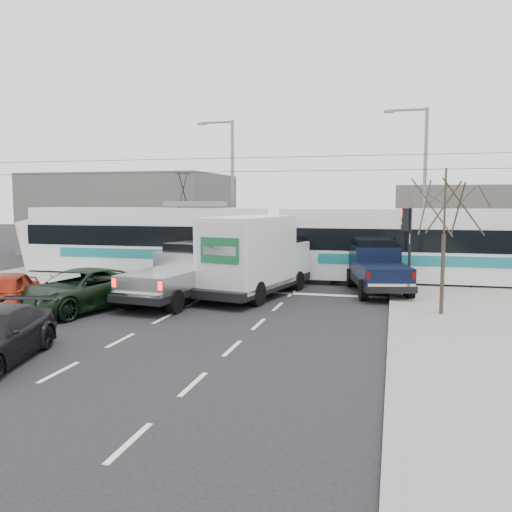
% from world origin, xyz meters
% --- Properties ---
extents(ground, '(120.00, 120.00, 0.00)m').
position_xyz_m(ground, '(0.00, 0.00, 0.00)').
color(ground, black).
rests_on(ground, ground).
extents(sidewalk_right, '(6.00, 60.00, 0.15)m').
position_xyz_m(sidewalk_right, '(9.00, 0.00, 0.07)').
color(sidewalk_right, gray).
rests_on(sidewalk_right, ground).
extents(rails, '(60.00, 1.60, 0.03)m').
position_xyz_m(rails, '(0.00, 10.00, 0.01)').
color(rails, '#33302D').
rests_on(rails, ground).
extents(building_left, '(14.00, 10.00, 6.00)m').
position_xyz_m(building_left, '(-14.00, 22.00, 3.00)').
color(building_left, '#625D59').
rests_on(building_left, ground).
extents(building_right, '(12.00, 10.00, 5.00)m').
position_xyz_m(building_right, '(12.00, 24.00, 2.50)').
color(building_right, '#625D59').
rests_on(building_right, ground).
extents(bare_tree, '(2.40, 2.40, 5.00)m').
position_xyz_m(bare_tree, '(7.60, 2.50, 3.79)').
color(bare_tree, '#47382B').
rests_on(bare_tree, ground).
extents(traffic_signal, '(0.44, 0.44, 3.60)m').
position_xyz_m(traffic_signal, '(6.47, 6.50, 2.74)').
color(traffic_signal, black).
rests_on(traffic_signal, ground).
extents(street_lamp_near, '(2.38, 0.25, 9.00)m').
position_xyz_m(street_lamp_near, '(7.31, 14.00, 5.11)').
color(street_lamp_near, slate).
rests_on(street_lamp_near, ground).
extents(street_lamp_far, '(2.38, 0.25, 9.00)m').
position_xyz_m(street_lamp_far, '(-4.19, 16.00, 5.11)').
color(street_lamp_far, slate).
rests_on(street_lamp_far, ground).
extents(catenary, '(60.00, 0.20, 7.00)m').
position_xyz_m(catenary, '(0.00, 10.00, 3.88)').
color(catenary, black).
rests_on(catenary, ground).
extents(tram, '(26.62, 3.09, 5.43)m').
position_xyz_m(tram, '(-0.06, 9.87, 1.93)').
color(tram, white).
rests_on(tram, ground).
extents(silver_pickup, '(2.98, 6.56, 2.30)m').
position_xyz_m(silver_pickup, '(-2.29, 3.41, 1.14)').
color(silver_pickup, black).
rests_on(silver_pickup, ground).
extents(box_truck, '(3.73, 7.14, 3.40)m').
position_xyz_m(box_truck, '(0.30, 4.91, 1.68)').
color(box_truck, black).
rests_on(box_truck, ground).
extents(navy_pickup, '(3.18, 5.77, 2.30)m').
position_xyz_m(navy_pickup, '(5.23, 7.34, 1.14)').
color(navy_pickup, black).
rests_on(navy_pickup, ground).
extents(green_car, '(3.89, 5.95, 1.52)m').
position_xyz_m(green_car, '(-5.25, 0.52, 0.76)').
color(green_car, black).
rests_on(green_car, ground).
extents(red_car, '(3.53, 5.03, 1.59)m').
position_xyz_m(red_car, '(-7.15, -1.30, 0.80)').
color(red_car, maroon).
rests_on(red_car, ground).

